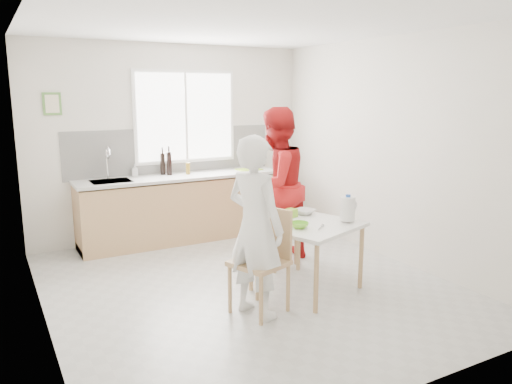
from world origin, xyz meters
TOP-DOWN VIEW (x-y plane):
  - ground at (0.00, 0.00)m, footprint 4.50×4.50m
  - room_shell at (0.00, 0.00)m, footprint 4.50×4.50m
  - window at (0.20, 2.23)m, footprint 1.50×0.06m
  - backsplash at (0.00, 2.24)m, footprint 3.00×0.02m
  - picture_frame at (-1.55, 2.23)m, footprint 0.22×0.03m
  - kitchen_counter at (-0.00, 1.95)m, footprint 2.84×0.64m
  - dining_table at (0.50, -0.39)m, footprint 1.19×1.19m
  - chair_left at (-0.14, -0.61)m, footprint 0.58×0.58m
  - chair_far at (0.55, 0.51)m, footprint 0.60×0.60m
  - person_white at (-0.26, -0.66)m, footprint 0.58×0.71m
  - person_red at (0.68, 0.55)m, footprint 1.10×0.97m
  - bowl_green at (0.33, -0.50)m, footprint 0.24×0.24m
  - bowl_white at (0.70, -0.05)m, footprint 0.28×0.28m
  - milk_jug at (0.90, -0.54)m, footprint 0.21×0.15m
  - green_box at (0.50, -0.09)m, footprint 0.13×0.13m
  - spoon at (0.50, -0.62)m, footprint 0.13×0.11m
  - cutting_board at (1.05, 1.93)m, footprint 0.36×0.26m
  - wine_bottle_a at (-0.12, 2.05)m, footprint 0.07×0.07m
  - wine_bottle_b at (-0.19, 2.12)m, footprint 0.07×0.07m
  - jar_amber at (0.12, 1.98)m, footprint 0.06×0.06m
  - soap_bottle at (-0.58, 2.15)m, footprint 0.09×0.09m

SIDE VIEW (x-z plane):
  - ground at x=0.00m, z-range 0.00..0.00m
  - kitchen_counter at x=0.00m, z-range -0.27..1.10m
  - chair_left at x=-0.14m, z-range 0.05..1.03m
  - chair_far at x=0.55m, z-range 0.05..1.06m
  - dining_table at x=0.50m, z-range 0.28..1.00m
  - spoon at x=0.50m, z-range 0.72..0.73m
  - bowl_white at x=0.70m, z-range 0.72..0.77m
  - bowl_green at x=0.33m, z-range 0.72..0.77m
  - green_box at x=0.50m, z-range 0.72..0.81m
  - person_white at x=-0.26m, z-range 0.00..1.68m
  - milk_jug at x=0.90m, z-range 0.73..1.00m
  - cutting_board at x=1.05m, z-range 0.92..0.93m
  - person_red at x=0.68m, z-range 0.00..1.88m
  - jar_amber at x=0.12m, z-range 0.92..1.08m
  - soap_bottle at x=-0.58m, z-range 0.92..1.09m
  - wine_bottle_b at x=-0.19m, z-range 0.92..1.22m
  - wine_bottle_a at x=-0.12m, z-range 0.92..1.24m
  - backsplash at x=0.00m, z-range 0.90..1.55m
  - room_shell at x=0.00m, z-range -0.61..3.89m
  - window at x=0.20m, z-range 1.05..2.35m
  - picture_frame at x=-1.55m, z-range 1.76..2.04m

